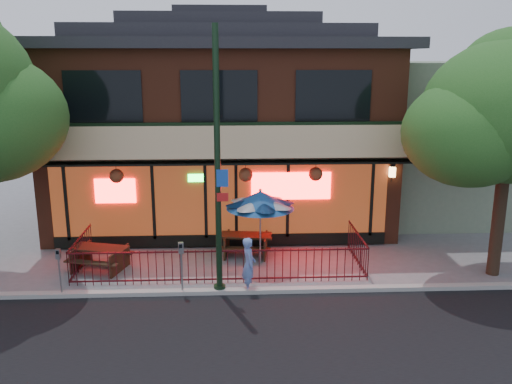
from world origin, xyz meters
TOP-DOWN VIEW (x-y plane):
  - ground at (0.00, 0.00)m, footprint 80.00×80.00m
  - curb at (0.00, -0.50)m, footprint 80.00×0.25m
  - restaurant_building at (0.00, 7.11)m, footprint 12.96×9.49m
  - neighbor_building at (9.00, 7.70)m, footprint 6.00×7.00m
  - patio_fence at (0.00, 0.50)m, footprint 8.44×2.62m
  - street_light at (0.00, -0.40)m, footprint 0.43×0.32m
  - street_tree_right at (8.04, 0.59)m, footprint 4.80×4.80m
  - picnic_table_left at (-3.60, 1.38)m, footprint 1.94×1.67m
  - picnic_table_right at (0.80, 2.40)m, footprint 1.76×1.43m
  - patio_umbrella at (1.22, 1.73)m, footprint 2.06×2.06m
  - pedestrian at (0.80, -0.35)m, footprint 0.42×0.59m
  - parking_meter_near at (-1.00, -0.48)m, footprint 0.15×0.13m
  - parking_meter_far at (-4.20, -0.48)m, footprint 0.13×0.11m

SIDE VIEW (x-z plane):
  - ground at x=0.00m, z-range 0.00..0.00m
  - curb at x=0.00m, z-range 0.00..0.12m
  - picnic_table_right at x=0.80m, z-range 0.11..0.80m
  - picnic_table_left at x=-3.60m, z-range 0.11..0.82m
  - patio_fence at x=0.00m, z-range 0.13..1.13m
  - pedestrian at x=0.80m, z-range 0.00..1.52m
  - parking_meter_far at x=-4.20m, z-range 0.24..1.57m
  - parking_meter_near at x=-1.00m, z-range 0.26..1.72m
  - patio_umbrella at x=1.22m, z-range 0.83..3.19m
  - neighbor_building at x=9.00m, z-range 0.00..6.00m
  - street_light at x=0.00m, z-range -0.35..6.65m
  - restaurant_building at x=0.00m, z-range 0.10..8.15m
  - street_tree_right at x=8.04m, z-range 1.45..8.47m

